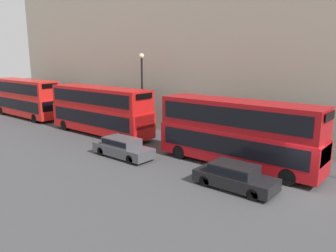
# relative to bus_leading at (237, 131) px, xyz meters

# --- Properties ---
(ground_plane) EXTENTS (200.00, 200.00, 0.00)m
(ground_plane) POSITION_rel_bus_leading_xyz_m (-1.60, -4.87, -2.39)
(ground_plane) COLOR #424244
(bus_leading) EXTENTS (2.59, 10.83, 4.34)m
(bus_leading) POSITION_rel_bus_leading_xyz_m (0.00, 0.00, 0.00)
(bus_leading) COLOR #A80F14
(bus_leading) RESTS_ON ground
(bus_second_in_queue) EXTENTS (2.59, 11.36, 4.36)m
(bus_second_in_queue) POSITION_rel_bus_leading_xyz_m (0.00, 13.91, 0.01)
(bus_second_in_queue) COLOR red
(bus_second_in_queue) RESTS_ON ground
(bus_third_in_queue) EXTENTS (2.59, 11.15, 4.42)m
(bus_third_in_queue) POSITION_rel_bus_leading_xyz_m (0.00, 27.60, 0.04)
(bus_third_in_queue) COLOR red
(bus_third_in_queue) RESTS_ON ground
(car_dark_sedan) EXTENTS (1.81, 4.47, 1.38)m
(car_dark_sedan) POSITION_rel_bus_leading_xyz_m (-3.40, -1.73, -1.66)
(car_dark_sedan) COLOR black
(car_dark_sedan) RESTS_ON ground
(car_hatchback) EXTENTS (1.76, 4.75, 1.41)m
(car_hatchback) POSITION_rel_bus_leading_xyz_m (-3.40, 7.21, -1.65)
(car_hatchback) COLOR #47474C
(car_hatchback) RESTS_ON ground
(street_lamp) EXTENTS (0.44, 0.44, 7.34)m
(street_lamp) POSITION_rel_bus_leading_xyz_m (2.04, 10.48, 2.07)
(street_lamp) COLOR black
(street_lamp) RESTS_ON ground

